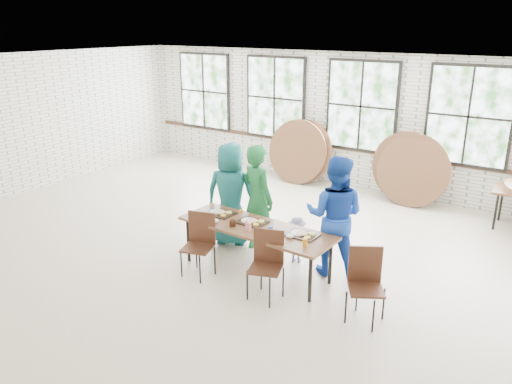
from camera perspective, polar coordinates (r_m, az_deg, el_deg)
room at (r=11.15m, az=11.94°, el=9.33°), size 12.00×12.00×12.00m
dining_table at (r=7.37m, az=0.00°, el=-4.34°), size 2.42×0.87×0.74m
chair_near_left at (r=7.44m, az=-6.44°, el=-5.31°), size 0.52×0.51×0.95m
chair_near_right at (r=6.81m, az=1.28°, el=-7.59°), size 0.53×0.52×0.95m
chair_spare at (r=6.47m, az=12.41°, el=-9.57°), size 0.57×0.56×0.95m
adult_teal at (r=8.31m, az=-2.89°, el=-0.23°), size 1.00×0.82×1.75m
adult_green at (r=8.01m, az=0.20°, el=-0.81°), size 0.75×0.61×1.79m
toddler at (r=7.84m, az=4.71°, el=-5.44°), size 0.54×0.39×0.75m
adult_blue at (r=7.38m, az=8.98°, el=-2.71°), size 1.02×0.88×1.82m
tabletop_clutter at (r=7.27m, az=0.39°, el=-4.00°), size 1.93×0.59×0.11m
round_tops_leaning at (r=11.13m, az=10.84°, el=3.61°), size 4.21×0.48×1.50m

